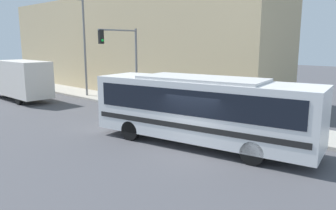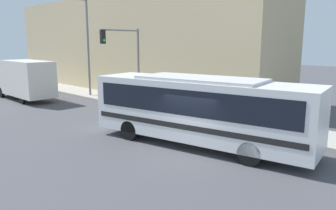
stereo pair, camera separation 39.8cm
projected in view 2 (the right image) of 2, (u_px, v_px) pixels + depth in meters
ground_plane at (190, 154)px, 14.12m from camera, size 120.00×120.00×0.00m
sidewalk at (74, 91)px, 32.04m from camera, size 3.02×70.00×0.17m
building_facade at (126, 45)px, 32.59m from camera, size 6.00×32.79×9.02m
city_bus at (200, 107)px, 14.94m from camera, size 4.36×10.74×3.18m
delivery_truck at (24, 79)px, 27.12m from camera, size 2.28×7.62×3.27m
fire_hydrant at (206, 113)px, 19.71m from camera, size 0.26×0.35×0.70m
traffic_light_pole at (126, 54)px, 22.76m from camera, size 3.28×0.35×5.51m
street_lamp at (84, 39)px, 27.74m from camera, size 2.88×0.28×8.13m
pedestrian_near_corner at (163, 96)px, 23.02m from camera, size 0.34×0.34×1.62m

